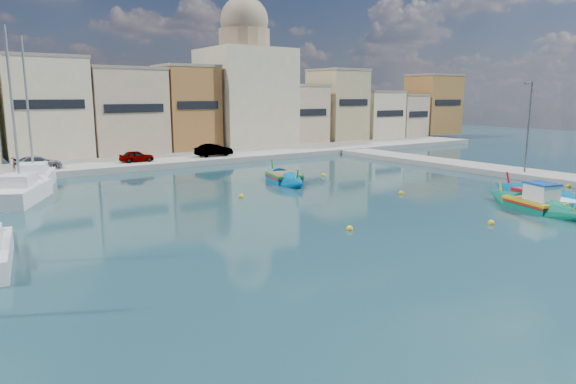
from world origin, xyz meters
name	(u,v)px	position (x,y,z in m)	size (l,w,h in m)	color
ground	(449,220)	(0.00, 0.00, 0.00)	(160.00, 160.00, 0.00)	#122E38
north_quay	(203,158)	(0.00, 32.00, 0.30)	(80.00, 8.00, 0.60)	gray
north_townhouses	(225,111)	(6.68, 39.36, 5.00)	(83.20, 7.87, 10.19)	tan
church_block	(245,83)	(10.00, 40.00, 8.41)	(10.00, 10.00, 19.10)	beige
quay_street_lamp	(528,126)	(17.44, 6.00, 4.34)	(1.18, 0.16, 8.00)	#595B60
parked_cars	(135,156)	(-7.76, 30.50, 1.19)	(20.76, 1.59, 1.30)	#4C1919
luzzu_turquoise_cabin	(535,205)	(6.35, -1.35, 0.33)	(4.14, 8.58, 2.70)	#0A7153
luzzu_green	(284,179)	(-0.53, 15.77, 0.28)	(3.97, 8.42, 2.57)	#0063A3
luzzu_cyan_south	(544,197)	(9.16, -0.36, 0.29)	(3.81, 8.89, 2.68)	#00649D
yacht_north	(37,177)	(-16.98, 26.65, 0.48)	(4.95, 9.46, 12.15)	white
yacht_midnorth	(28,190)	(-18.45, 20.92, 0.48)	(6.07, 8.84, 12.17)	white
mooring_buoys	(394,197)	(1.95, 6.06, 0.08)	(22.84, 18.78, 0.36)	yellow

